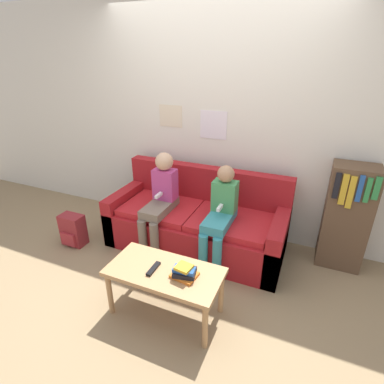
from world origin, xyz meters
name	(u,v)px	position (x,y,z in m)	size (l,w,h in m)	color
ground_plane	(177,272)	(0.00, 0.00, 0.00)	(10.00, 10.00, 0.00)	#937A56
wall_back	(214,123)	(0.00, 1.01, 1.30)	(8.00, 0.07, 2.60)	silver
couch	(197,223)	(0.00, 0.52, 0.28)	(1.91, 0.80, 0.85)	maroon
coffee_table	(165,276)	(0.14, -0.50, 0.38)	(0.92, 0.45, 0.44)	#AD7F51
person_left	(160,198)	(-0.34, 0.33, 0.61)	(0.24, 0.55, 1.08)	#756656
person_right	(220,213)	(0.33, 0.32, 0.58)	(0.24, 0.55, 1.03)	teal
tv_remote	(153,269)	(0.06, -0.53, 0.45)	(0.04, 0.17, 0.02)	black
book_stack	(184,272)	(0.32, -0.51, 0.48)	(0.21, 0.18, 0.11)	orange
bookshelf	(346,217)	(1.47, 0.81, 0.54)	(0.41, 0.33, 1.07)	brown
backpack	(73,230)	(-1.30, -0.02, 0.18)	(0.27, 0.19, 0.36)	maroon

